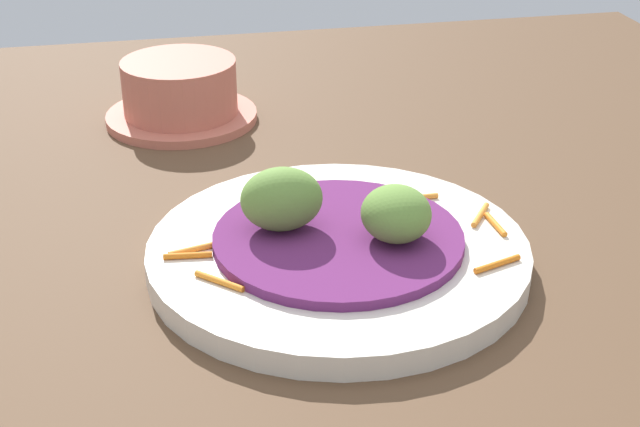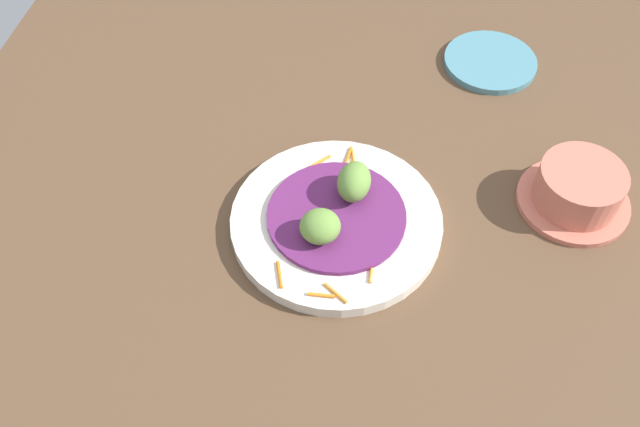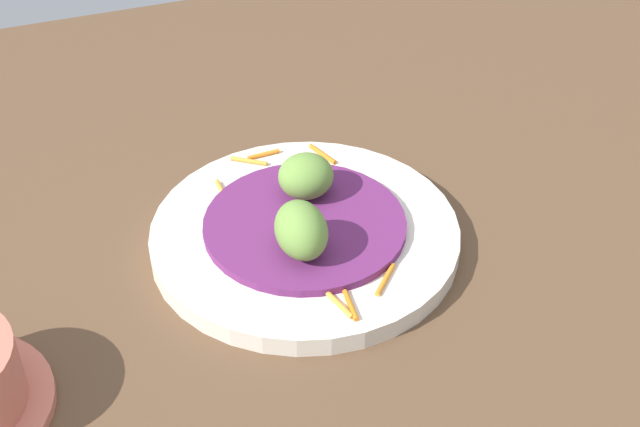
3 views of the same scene
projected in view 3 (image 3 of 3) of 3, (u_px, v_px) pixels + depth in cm
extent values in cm
cube|color=brown|center=(329.00, 296.00, 71.21)|extent=(110.00, 110.00, 2.00)
cylinder|color=silver|center=(304.00, 236.00, 74.15)|extent=(25.45, 25.45, 1.69)
cylinder|color=#60235B|center=(304.00, 225.00, 73.42)|extent=(16.65, 16.65, 0.70)
cylinder|color=orange|center=(355.00, 304.00, 66.33)|extent=(3.15, 0.73, 0.40)
cylinder|color=orange|center=(323.00, 154.00, 81.69)|extent=(3.48, 1.51, 0.40)
cylinder|color=orange|center=(249.00, 161.00, 80.84)|extent=(2.30, 2.97, 0.40)
cylinder|color=orange|center=(259.00, 155.00, 81.55)|extent=(0.55, 3.04, 0.40)
cylinder|color=orange|center=(385.00, 279.00, 68.43)|extent=(2.90, 2.79, 0.40)
cylinder|color=orange|center=(220.00, 187.00, 77.73)|extent=(1.88, 0.42, 0.40)
cylinder|color=orange|center=(337.00, 302.00, 66.46)|extent=(3.74, 1.32, 0.40)
ellipsoid|color=olive|center=(301.00, 230.00, 68.89)|extent=(5.61, 4.22, 4.33)
ellipsoid|color=olive|center=(306.00, 176.00, 75.05)|extent=(5.72, 5.83, 3.66)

